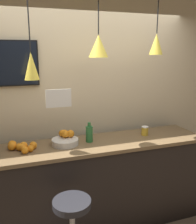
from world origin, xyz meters
name	(u,v)px	position (x,y,z in m)	size (l,w,h in m)	color
back_wall	(87,101)	(0.00, 1.14, 1.45)	(8.00, 0.06, 2.90)	beige
service_counter	(98,184)	(0.00, 0.73, 0.53)	(2.51, 0.61, 1.05)	black
fruit_bowl	(65,139)	(-0.36, 0.79, 1.10)	(0.29, 0.29, 0.15)	beige
orange_pile	(20,146)	(-0.84, 0.77, 1.09)	(0.29, 0.28, 0.09)	orange
juice_bottle	(89,134)	(-0.09, 0.77, 1.15)	(0.08, 0.08, 0.23)	#286B33
spread_jar	(145,131)	(0.62, 0.77, 1.11)	(0.08, 0.08, 0.11)	gold
pendant_lamp_left	(31,65)	(-0.68, 0.71, 1.92)	(0.14, 0.14, 1.02)	black
pendant_lamp_middle	(98,46)	(0.00, 0.71, 2.10)	(0.20, 0.20, 0.82)	black
pendant_lamp_right	(156,44)	(0.68, 0.71, 2.13)	(0.15, 0.15, 0.79)	black
mounted_tv	(1,64)	(-0.97, 1.09, 1.92)	(0.78, 0.04, 0.49)	black
hanging_menu_board	(59,98)	(-0.47, 0.50, 1.62)	(0.24, 0.01, 0.17)	white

